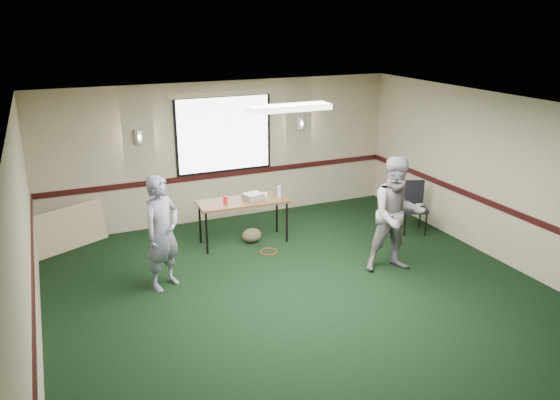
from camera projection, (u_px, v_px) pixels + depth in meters
name	position (u px, v px, depth m)	size (l,w,h in m)	color
ground	(318.00, 310.00, 7.51)	(8.00, 8.00, 0.00)	black
room_shell	(260.00, 163.00, 8.84)	(8.00, 8.02, 8.00)	tan
folding_table	(243.00, 204.00, 9.53)	(1.61, 0.71, 0.79)	#552918
projector	(253.00, 196.00, 9.56)	(0.32, 0.26, 0.11)	gray
game_console	(261.00, 195.00, 9.72)	(0.21, 0.17, 0.05)	silver
red_cup	(225.00, 199.00, 9.38)	(0.08, 0.08, 0.12)	red
water_bottle	(279.00, 192.00, 9.62)	(0.07, 0.07, 0.22)	#96C6F5
duffel_bag	(252.00, 235.00, 9.73)	(0.36, 0.27, 0.26)	#4C482B
cable_coil	(269.00, 251.00, 9.36)	(0.29, 0.29, 0.01)	#B42516
folded_table	(67.00, 229.00, 9.37)	(1.44, 0.06, 0.74)	tan
conference_chair	(413.00, 202.00, 10.15)	(0.60, 0.61, 0.94)	black
person_left	(162.00, 233.00, 7.90)	(0.63, 0.41, 1.72)	#3C4885
person_right	(397.00, 215.00, 8.44)	(0.90, 0.70, 1.84)	#6E7CAB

